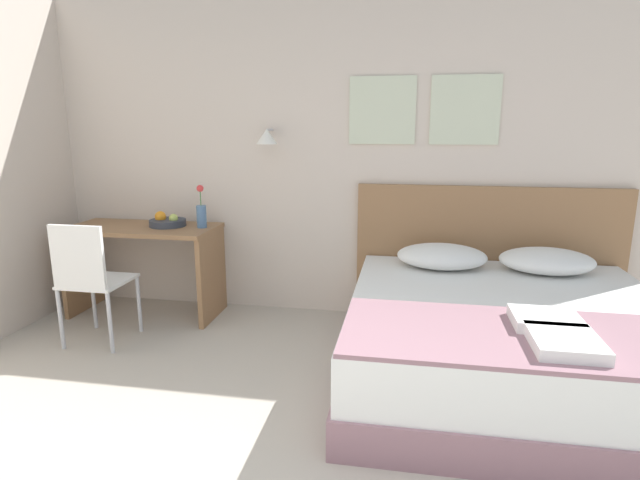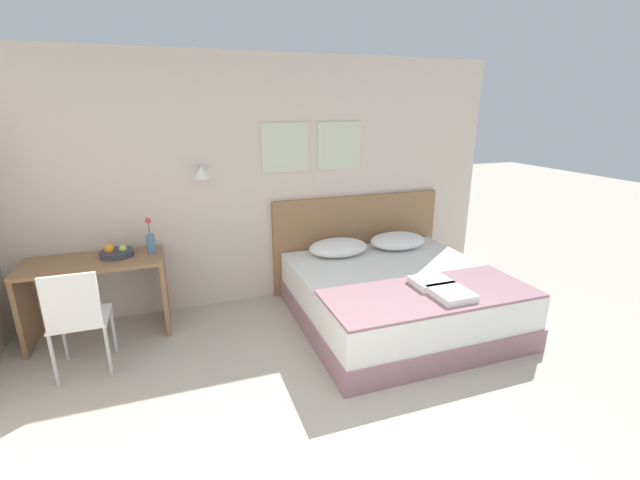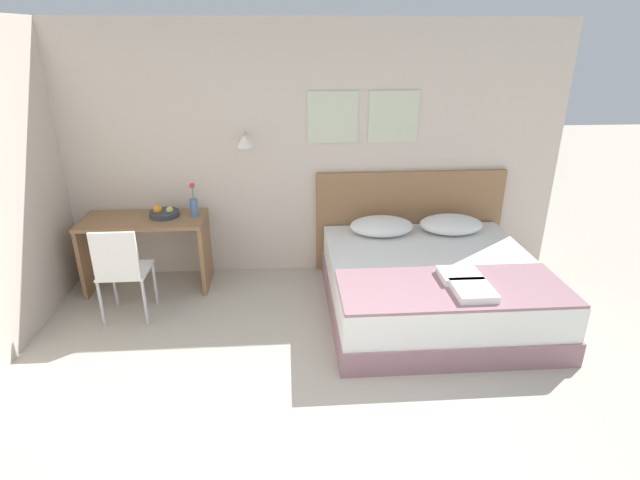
# 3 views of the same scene
# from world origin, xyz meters

# --- Properties ---
(wall_back) EXTENTS (5.65, 0.31, 2.65)m
(wall_back) POSITION_xyz_m (0.01, 3.01, 1.33)
(wall_back) COLOR beige
(wall_back) RESTS_ON ground_plane
(bed) EXTENTS (1.96, 1.95, 0.54)m
(bed) POSITION_xyz_m (1.22, 1.94, 0.27)
(bed) COLOR gray
(bed) RESTS_ON ground_plane
(headboard) EXTENTS (2.08, 0.06, 1.12)m
(headboard) POSITION_xyz_m (1.22, 2.95, 0.56)
(headboard) COLOR #8E6642
(headboard) RESTS_ON ground_plane
(pillow_left) EXTENTS (0.66, 0.48, 0.18)m
(pillow_left) POSITION_xyz_m (0.84, 2.63, 0.62)
(pillow_left) COLOR white
(pillow_left) RESTS_ON bed
(pillow_right) EXTENTS (0.66, 0.48, 0.18)m
(pillow_right) POSITION_xyz_m (1.59, 2.63, 0.62)
(pillow_right) COLOR white
(pillow_right) RESTS_ON bed
(throw_blanket) EXTENTS (1.90, 0.78, 0.02)m
(throw_blanket) POSITION_xyz_m (1.22, 1.38, 0.55)
(throw_blanket) COLOR gray
(throw_blanket) RESTS_ON bed
(folded_towel_near_foot) EXTENTS (0.34, 0.29, 0.06)m
(folded_towel_near_foot) POSITION_xyz_m (1.31, 1.51, 0.59)
(folded_towel_near_foot) COLOR white
(folded_towel_near_foot) RESTS_ON throw_blanket
(folded_towel_mid_bed) EXTENTS (0.31, 0.35, 0.06)m
(folded_towel_mid_bed) POSITION_xyz_m (1.33, 1.24, 0.59)
(folded_towel_mid_bed) COLOR white
(folded_towel_mid_bed) RESTS_ON throw_blanket
(desk) EXTENTS (1.23, 0.58, 0.76)m
(desk) POSITION_xyz_m (-1.60, 2.65, 0.53)
(desk) COLOR #8E6642
(desk) RESTS_ON ground_plane
(desk_chair) EXTENTS (0.43, 0.43, 0.92)m
(desk_chair) POSITION_xyz_m (-1.65, 1.98, 0.54)
(desk_chair) COLOR white
(desk_chair) RESTS_ON ground_plane
(fruit_bowl) EXTENTS (0.30, 0.30, 0.12)m
(fruit_bowl) POSITION_xyz_m (-1.40, 2.70, 0.80)
(fruit_bowl) COLOR #333842
(fruit_bowl) RESTS_ON desk
(flower_vase) EXTENTS (0.08, 0.08, 0.35)m
(flower_vase) POSITION_xyz_m (-1.09, 2.69, 0.89)
(flower_vase) COLOR #4C7099
(flower_vase) RESTS_ON desk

